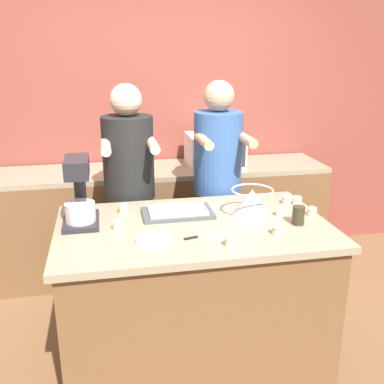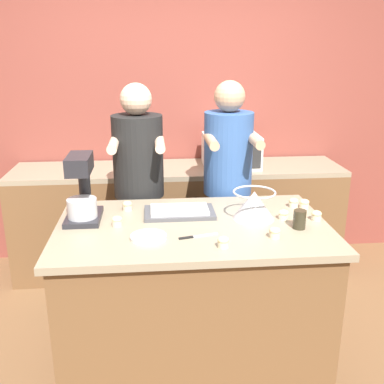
{
  "view_description": "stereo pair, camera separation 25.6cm",
  "coord_description": "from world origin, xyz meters",
  "px_view_note": "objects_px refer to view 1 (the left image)",
  "views": [
    {
      "loc": [
        -0.48,
        -2.34,
        1.91
      ],
      "look_at": [
        0.0,
        0.05,
        1.12
      ],
      "focal_mm": 42.0,
      "sensor_mm": 36.0,
      "label": 1
    },
    {
      "loc": [
        -0.22,
        -2.38,
        1.91
      ],
      "look_at": [
        0.0,
        0.05,
        1.12
      ],
      "focal_mm": 42.0,
      "sensor_mm": 36.0,
      "label": 2
    }
  ],
  "objects_px": {
    "cupcake_0": "(297,200)",
    "cupcake_8": "(287,199)",
    "drinking_glass": "(298,215)",
    "cupcake_4": "(312,211)",
    "person_right": "(217,193)",
    "cupcake_1": "(277,229)",
    "cupcake_6": "(230,241)",
    "cupcake_3": "(123,208)",
    "person_left": "(130,200)",
    "small_plate": "(153,239)",
    "knife": "(200,236)",
    "mixing_bowl": "(252,202)",
    "baking_tray": "(178,212)",
    "cupcake_5": "(281,211)",
    "cupcake_7": "(69,206)",
    "stand_mixer": "(79,195)",
    "cupcake_2": "(118,224)",
    "microwave_oven": "(215,150)"
  },
  "relations": [
    {
      "from": "cupcake_0",
      "to": "cupcake_8",
      "type": "height_order",
      "value": "same"
    },
    {
      "from": "drinking_glass",
      "to": "cupcake_8",
      "type": "bearing_deg",
      "value": 77.64
    },
    {
      "from": "cupcake_0",
      "to": "cupcake_4",
      "type": "height_order",
      "value": "same"
    },
    {
      "from": "person_right",
      "to": "cupcake_1",
      "type": "relative_size",
      "value": 28.14
    },
    {
      "from": "person_right",
      "to": "cupcake_6",
      "type": "bearing_deg",
      "value": -100.75
    },
    {
      "from": "cupcake_0",
      "to": "cupcake_3",
      "type": "height_order",
      "value": "same"
    },
    {
      "from": "person_left",
      "to": "small_plate",
      "type": "bearing_deg",
      "value": -85.6
    },
    {
      "from": "cupcake_4",
      "to": "small_plate",
      "type": "bearing_deg",
      "value": -169.46
    },
    {
      "from": "knife",
      "to": "cupcake_6",
      "type": "height_order",
      "value": "cupcake_6"
    },
    {
      "from": "cupcake_3",
      "to": "mixing_bowl",
      "type": "bearing_deg",
      "value": -15.71
    },
    {
      "from": "baking_tray",
      "to": "cupcake_1",
      "type": "bearing_deg",
      "value": -39.37
    },
    {
      "from": "mixing_bowl",
      "to": "cupcake_5",
      "type": "height_order",
      "value": "mixing_bowl"
    },
    {
      "from": "mixing_bowl",
      "to": "cupcake_5",
      "type": "distance_m",
      "value": 0.19
    },
    {
      "from": "cupcake_3",
      "to": "person_left",
      "type": "bearing_deg",
      "value": 80.93
    },
    {
      "from": "person_right",
      "to": "cupcake_1",
      "type": "xyz_separation_m",
      "value": [
        0.1,
        -0.91,
        0.08
      ]
    },
    {
      "from": "cupcake_4",
      "to": "cupcake_5",
      "type": "height_order",
      "value": "same"
    },
    {
      "from": "cupcake_5",
      "to": "cupcake_6",
      "type": "height_order",
      "value": "same"
    },
    {
      "from": "cupcake_1",
      "to": "cupcake_4",
      "type": "relative_size",
      "value": 1.0
    },
    {
      "from": "baking_tray",
      "to": "cupcake_0",
      "type": "xyz_separation_m",
      "value": [
        0.79,
        0.04,
        0.01
      ]
    },
    {
      "from": "small_plate",
      "to": "cupcake_0",
      "type": "relative_size",
      "value": 3.2
    },
    {
      "from": "drinking_glass",
      "to": "knife",
      "type": "distance_m",
      "value": 0.59
    },
    {
      "from": "cupcake_0",
      "to": "cupcake_6",
      "type": "distance_m",
      "value": 0.8
    },
    {
      "from": "cupcake_7",
      "to": "mixing_bowl",
      "type": "bearing_deg",
      "value": -16.34
    },
    {
      "from": "small_plate",
      "to": "cupcake_0",
      "type": "bearing_deg",
      "value": 21.48
    },
    {
      "from": "mixing_bowl",
      "to": "cupcake_6",
      "type": "relative_size",
      "value": 4.19
    },
    {
      "from": "person_right",
      "to": "cupcake_5",
      "type": "relative_size",
      "value": 28.14
    },
    {
      "from": "stand_mixer",
      "to": "cupcake_2",
      "type": "bearing_deg",
      "value": -30.54
    },
    {
      "from": "person_right",
      "to": "small_plate",
      "type": "distance_m",
      "value": 1.03
    },
    {
      "from": "drinking_glass",
      "to": "cupcake_7",
      "type": "xyz_separation_m",
      "value": [
        -1.3,
        0.49,
        -0.02
      ]
    },
    {
      "from": "person_left",
      "to": "person_right",
      "type": "xyz_separation_m",
      "value": [
        0.63,
        -0.0,
        0.01
      ]
    },
    {
      "from": "microwave_oven",
      "to": "drinking_glass",
      "type": "height_order",
      "value": "microwave_oven"
    },
    {
      "from": "microwave_oven",
      "to": "cupcake_5",
      "type": "bearing_deg",
      "value": -86.04
    },
    {
      "from": "stand_mixer",
      "to": "cupcake_7",
      "type": "relative_size",
      "value": 6.49
    },
    {
      "from": "cupcake_0",
      "to": "cupcake_5",
      "type": "xyz_separation_m",
      "value": [
        -0.18,
        -0.18,
        0.0
      ]
    },
    {
      "from": "cupcake_0",
      "to": "cupcake_6",
      "type": "relative_size",
      "value": 1.0
    },
    {
      "from": "knife",
      "to": "cupcake_3",
      "type": "distance_m",
      "value": 0.59
    },
    {
      "from": "knife",
      "to": "cupcake_8",
      "type": "xyz_separation_m",
      "value": [
        0.66,
        0.41,
        0.03
      ]
    },
    {
      "from": "small_plate",
      "to": "cupcake_7",
      "type": "height_order",
      "value": "cupcake_7"
    },
    {
      "from": "microwave_oven",
      "to": "cupcake_8",
      "type": "bearing_deg",
      "value": -78.91
    },
    {
      "from": "person_left",
      "to": "baking_tray",
      "type": "height_order",
      "value": "person_left"
    },
    {
      "from": "microwave_oven",
      "to": "drinking_glass",
      "type": "xyz_separation_m",
      "value": [
        0.14,
        -1.43,
        -0.07
      ]
    },
    {
      "from": "stand_mixer",
      "to": "cupcake_3",
      "type": "relative_size",
      "value": 6.49
    },
    {
      "from": "drinking_glass",
      "to": "cupcake_4",
      "type": "distance_m",
      "value": 0.18
    },
    {
      "from": "person_left",
      "to": "microwave_oven",
      "type": "xyz_separation_m",
      "value": [
        0.77,
        0.64,
        0.19
      ]
    },
    {
      "from": "cupcake_8",
      "to": "cupcake_6",
      "type": "bearing_deg",
      "value": -134.02
    },
    {
      "from": "cupcake_5",
      "to": "cupcake_6",
      "type": "bearing_deg",
      "value": -139.61
    },
    {
      "from": "microwave_oven",
      "to": "cupcake_4",
      "type": "xyz_separation_m",
      "value": [
        0.28,
        -1.31,
        -0.1
      ]
    },
    {
      "from": "baking_tray",
      "to": "cupcake_1",
      "type": "xyz_separation_m",
      "value": [
        0.48,
        -0.4,
        0.01
      ]
    },
    {
      "from": "small_plate",
      "to": "drinking_glass",
      "type": "bearing_deg",
      "value": 4.44
    },
    {
      "from": "person_left",
      "to": "cupcake_4",
      "type": "distance_m",
      "value": 1.25
    }
  ]
}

